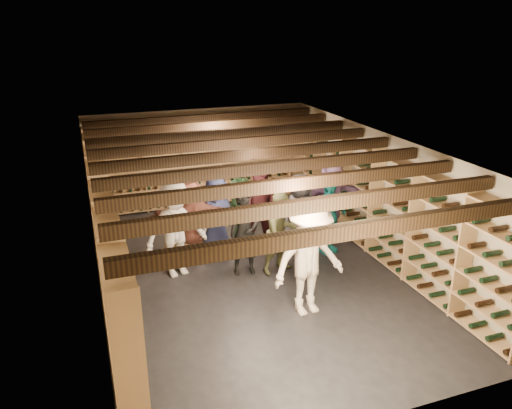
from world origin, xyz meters
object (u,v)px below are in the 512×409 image
object	(u,v)px
person_4	(328,217)
person_5	(189,219)
person_2	(282,233)
person_9	(175,229)
person_10	(240,204)
crate_loose	(216,222)
person_3	(309,259)
crate_stack_left	(179,240)
person_1	(245,233)
person_11	(331,199)
crate_stack_right	(201,240)
person_8	(262,210)
person_12	(300,214)
person_6	(217,217)

from	to	relation	value
person_4	person_5	xyz separation A→B (m)	(-2.68, 0.49, 0.12)
person_2	person_9	xyz separation A→B (m)	(-1.86, 0.51, 0.14)
person_2	person_10	bearing A→B (deg)	85.94
crate_loose	person_4	bearing A→B (deg)	-49.49
person_2	person_10	size ratio (longest dim) A/B	0.90
person_3	person_10	distance (m)	2.92
person_4	crate_stack_left	bearing A→B (deg)	147.61
person_1	person_2	distance (m)	0.69
person_11	person_4	bearing A→B (deg)	-126.63
person_3	person_9	xyz separation A→B (m)	(-1.72, 1.96, -0.03)
person_1	person_3	size ratio (longest dim) A/B	0.85
person_9	person_3	bearing A→B (deg)	-61.48
crate_stack_left	crate_stack_right	world-z (taller)	crate_stack_left
person_2	person_5	xyz separation A→B (m)	(-1.51, 0.94, 0.11)
crate_stack_left	person_4	world-z (taller)	person_4
person_3	person_11	world-z (taller)	person_3
person_2	person_10	distance (m)	1.51
person_5	crate_stack_right	bearing A→B (deg)	67.55
person_8	person_9	size ratio (longest dim) A/B	0.99
person_2	person_10	xyz separation A→B (m)	(-0.34, 1.47, 0.09)
person_4	person_5	distance (m)	2.73
crate_stack_right	person_2	xyz separation A→B (m)	(1.19, -1.47, 0.60)
crate_stack_right	person_10	xyz separation A→B (m)	(0.85, 0.00, 0.69)
person_2	person_11	size ratio (longest dim) A/B	0.88
person_9	person_10	bearing A→B (deg)	19.50
crate_loose	person_4	world-z (taller)	person_4
person_11	person_9	bearing A→B (deg)	-175.24
person_12	person_8	bearing A→B (deg)	152.43
crate_stack_left	person_6	world-z (taller)	person_6
crate_stack_left	person_1	bearing A→B (deg)	-53.75
person_3	person_6	world-z (taller)	person_3
person_5	person_6	distance (m)	0.60
person_5	person_11	bearing A→B (deg)	11.84
person_4	person_1	bearing A→B (deg)	176.82
crate_loose	person_10	xyz separation A→B (m)	(0.25, -1.02, 0.78)
crate_loose	person_1	size ratio (longest dim) A/B	0.31
person_9	person_8	bearing A→B (deg)	-0.74
crate_stack_right	person_10	distance (m)	1.10
person_8	person_9	xyz separation A→B (m)	(-1.81, -0.38, 0.01)
crate_stack_right	person_6	world-z (taller)	person_6
person_9	person_10	xyz separation A→B (m)	(1.52, 0.96, -0.05)
person_6	person_8	world-z (taller)	person_8
person_10	crate_stack_right	bearing A→B (deg)	164.08
crate_loose	person_6	bearing A→B (deg)	-104.09
person_11	person_5	bearing A→B (deg)	178.03
person_1	person_6	distance (m)	0.98
person_1	person_11	world-z (taller)	person_11
crate_loose	person_8	distance (m)	1.88
person_2	person_3	xyz separation A→B (m)	(-0.14, -1.44, 0.17)
crate_loose	person_5	bearing A→B (deg)	-120.75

